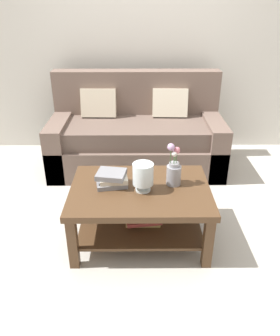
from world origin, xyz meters
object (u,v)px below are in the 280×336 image
couch (137,136)px  coffee_table (140,203)px  glass_hurricane_vase (143,175)px  book_stack_main (112,179)px  flower_pitcher (174,170)px

couch → coffee_table: couch is taller
couch → glass_hurricane_vase: 1.43m
book_stack_main → flower_pitcher: bearing=1.9°
couch → coffee_table: 1.37m
glass_hurricane_vase → flower_pitcher: (0.24, 0.09, -0.01)m
coffee_table → flower_pitcher: size_ratio=3.10×
couch → flower_pitcher: 1.36m
glass_hurricane_vase → couch: bearing=92.2°
book_stack_main → glass_hurricane_vase: bearing=-18.1°
coffee_table → glass_hurricane_vase: bearing=-55.9°
coffee_table → book_stack_main: bearing=167.6°
couch → coffee_table: size_ratio=1.77×
glass_hurricane_vase → flower_pitcher: bearing=21.4°
glass_hurricane_vase → coffee_table: bearing=124.1°
couch → flower_pitcher: (0.29, -1.31, 0.23)m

